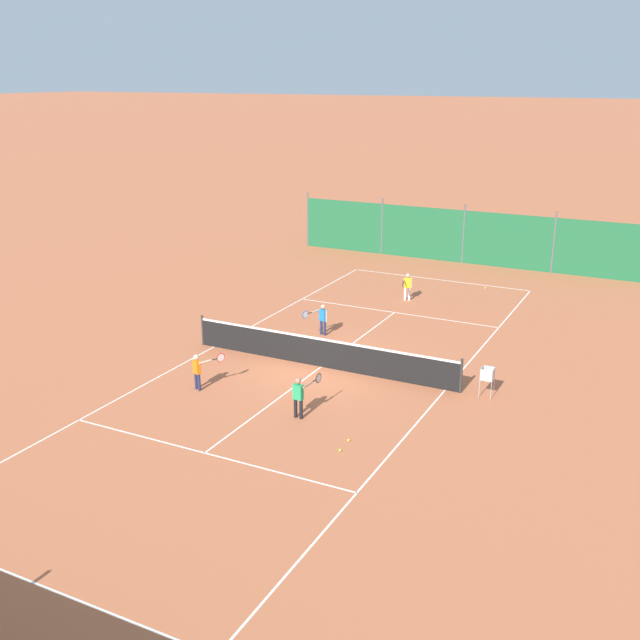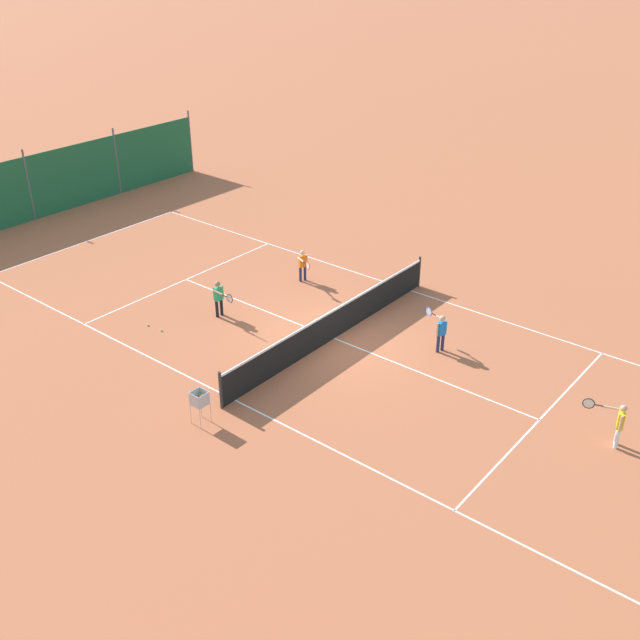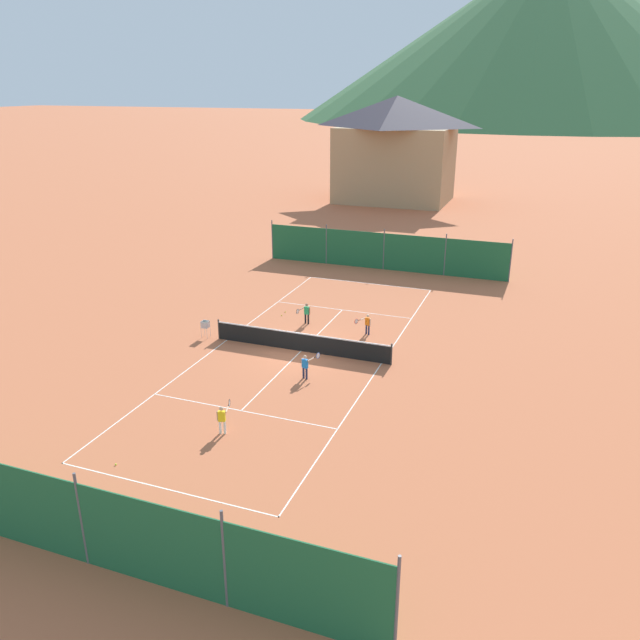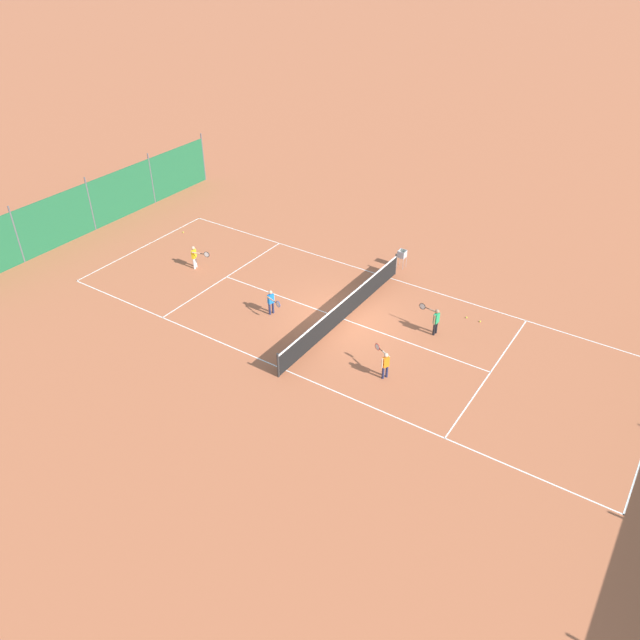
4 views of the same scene
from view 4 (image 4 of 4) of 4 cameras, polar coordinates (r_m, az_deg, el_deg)
name	(u,v)px [view 4 (image 4 of 4)]	position (r m, az deg, el deg)	size (l,w,h in m)	color
ground_plane	(344,319)	(26.03, 2.18, 0.08)	(600.00, 600.00, 0.00)	#B7603D
court_line_markings	(344,319)	(26.03, 2.18, 0.08)	(8.25, 23.85, 0.01)	white
tennis_net	(344,309)	(25.76, 2.21, 1.00)	(9.18, 0.08, 1.06)	#2D2D2D
windscreen_fence_near	(91,207)	(35.01, -20.22, 9.70)	(17.28, 0.08, 2.90)	#1E6038
player_far_baseline	(435,319)	(25.20, 10.49, 0.07)	(0.46, 0.97, 1.17)	black
player_near_service	(271,301)	(26.05, -4.46, 1.76)	(0.61, 0.91, 1.13)	#23284C
player_near_baseline	(195,256)	(30.01, -11.36, 5.79)	(0.37, 1.00, 1.13)	white
player_far_service	(385,363)	(22.68, 5.95, -3.89)	(0.68, 0.85, 1.11)	#23284C
tennis_ball_alley_right	(480,321)	(26.66, 14.43, -0.12)	(0.07, 0.07, 0.07)	#CCE033
tennis_ball_alley_left	(467,317)	(26.78, 13.25, 0.23)	(0.07, 0.07, 0.07)	#CCE033
tennis_ball_mid_court	(183,232)	(33.88, -12.41, 7.85)	(0.07, 0.07, 0.07)	#CCE033
ball_hopper	(402,255)	(29.75, 7.50, 5.92)	(0.36, 0.36, 0.89)	#B7B7BC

